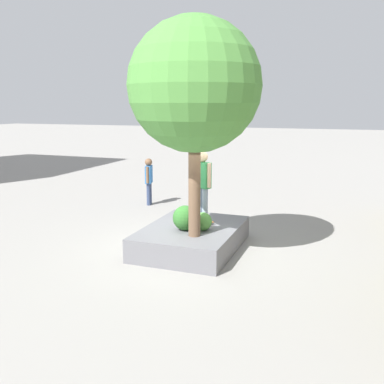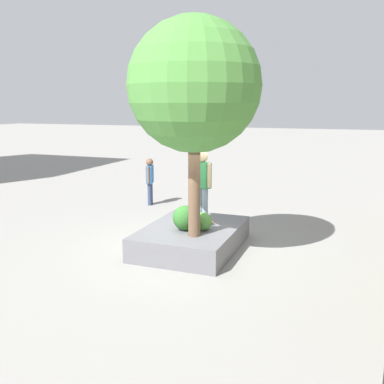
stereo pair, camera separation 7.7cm
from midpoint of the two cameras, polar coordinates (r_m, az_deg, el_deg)
ground_plane at (r=10.96m, az=-1.00°, el=-7.63°), size 120.00×120.00×0.00m
planter_ledge at (r=10.92m, az=0.20°, el=-6.12°), size 3.09×2.25×0.58m
plaza_tree at (r=9.67m, az=0.54°, el=13.93°), size 2.97×2.97×4.93m
boxwood_shrub at (r=10.50m, az=1.66°, el=-3.94°), size 0.45×0.45×0.45m
hedge_clump at (r=10.50m, az=-0.73°, el=-3.47°), size 0.61×0.61×0.61m
skateboard at (r=11.29m, az=1.59°, el=-3.72°), size 0.65×0.77×0.07m
skateboarder at (r=11.06m, az=1.62°, el=1.54°), size 0.42×0.54×1.79m
bystander_watching at (r=15.65m, az=-5.50°, el=1.86°), size 0.56×0.30×1.71m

